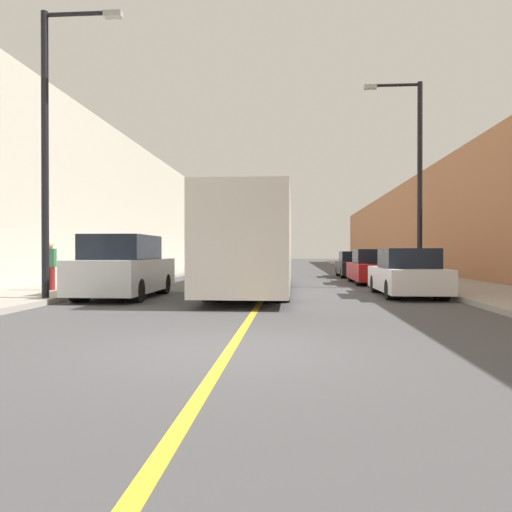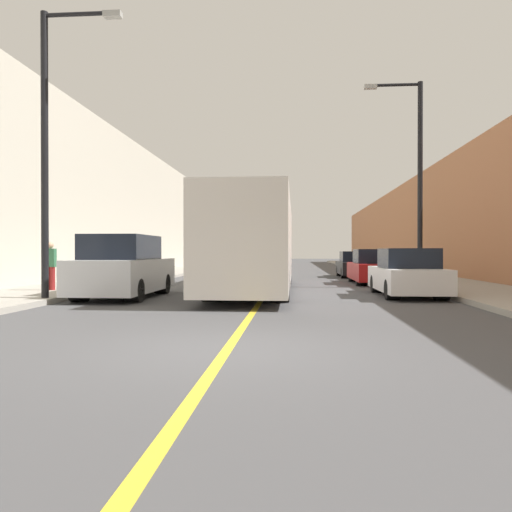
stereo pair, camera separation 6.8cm
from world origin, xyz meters
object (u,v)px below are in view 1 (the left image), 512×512
(car_right_near, at_px, (407,275))
(street_lamp_left, at_px, (51,137))
(car_right_mid, at_px, (373,268))
(parked_suv_left, at_px, (124,269))
(street_lamp_right, at_px, (415,171))
(bus, at_px, (256,244))
(car_right_far, at_px, (354,265))
(pedestrian, at_px, (50,265))

(car_right_near, relative_size, street_lamp_left, 0.56)
(car_right_mid, bearing_deg, parked_suv_left, -139.82)
(street_lamp_right, bearing_deg, bus, -161.90)
(parked_suv_left, height_order, car_right_mid, parked_suv_left)
(bus, bearing_deg, car_right_mid, 42.55)
(car_right_near, xyz_separation_m, street_lamp_right, (1.18, 3.86, 3.99))
(car_right_near, xyz_separation_m, car_right_far, (-0.19, 12.36, -0.03))
(bus, distance_m, parked_suv_left, 5.02)
(car_right_far, bearing_deg, pedestrian, -132.64)
(street_lamp_left, distance_m, pedestrian, 4.78)
(parked_suv_left, relative_size, street_lamp_right, 0.61)
(car_right_near, bearing_deg, car_right_far, 90.88)
(street_lamp_right, xyz_separation_m, pedestrian, (-13.02, -4.15, -3.69))
(street_lamp_left, bearing_deg, pedestrian, 117.31)
(pedestrian, bearing_deg, car_right_near, 1.42)
(bus, distance_m, car_right_mid, 6.84)
(car_right_near, distance_m, car_right_far, 12.36)
(bus, xyz_separation_m, car_right_mid, (4.98, 4.57, -1.03))
(bus, relative_size, street_lamp_right, 1.60)
(car_right_near, xyz_separation_m, car_right_mid, (-0.07, 6.40, 0.01))
(street_lamp_left, distance_m, street_lamp_right, 13.50)
(parked_suv_left, height_order, pedestrian, parked_suv_left)
(bus, distance_m, street_lamp_right, 7.19)
(bus, height_order, street_lamp_right, street_lamp_right)
(parked_suv_left, bearing_deg, street_lamp_left, -127.03)
(bus, bearing_deg, street_lamp_right, 18.10)
(parked_suv_left, xyz_separation_m, car_right_near, (9.01, 1.15, -0.21))
(parked_suv_left, relative_size, street_lamp_left, 0.61)
(pedestrian, bearing_deg, parked_suv_left, -16.88)
(car_right_mid, bearing_deg, street_lamp_right, -63.79)
(parked_suv_left, bearing_deg, car_right_near, 7.30)
(bus, relative_size, car_right_near, 2.90)
(car_right_near, bearing_deg, car_right_mid, 90.59)
(parked_suv_left, bearing_deg, car_right_far, 56.87)
(street_lamp_right, bearing_deg, parked_suv_left, -153.80)
(pedestrian, bearing_deg, bus, 17.31)
(parked_suv_left, xyz_separation_m, car_right_mid, (8.94, 7.55, -0.20))
(car_right_far, xyz_separation_m, street_lamp_left, (-10.24, -15.39, 3.98))
(bus, distance_m, car_right_near, 5.47)
(car_right_mid, xyz_separation_m, street_lamp_left, (-10.36, -9.43, 3.94))
(bus, height_order, street_lamp_left, street_lamp_left)
(pedestrian, bearing_deg, car_right_far, 47.36)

